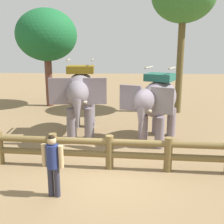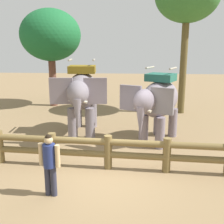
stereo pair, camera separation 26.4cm
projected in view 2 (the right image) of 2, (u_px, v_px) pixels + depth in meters
The scene contains 6 objects.
ground_plane at pixel (107, 172), 8.19m from camera, with size 60.00×60.00×0.00m, color olive.
log_fence at pixel (108, 150), 8.28m from camera, with size 7.22×0.64×1.05m.
elephant_near_left at pixel (82, 93), 11.30m from camera, with size 2.08×3.67×3.13m.
elephant_center at pixel (158, 101), 10.34m from camera, with size 2.57×3.41×2.89m.
tourist_woman_in_black at pixel (50, 161), 6.70m from camera, with size 0.55×0.37×1.59m.
tree_back_center at pixel (51, 36), 16.35m from camera, with size 3.59×3.59×5.81m.
Camera 2 is at (0.72, -7.51, 3.65)m, focal length 44.09 mm.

